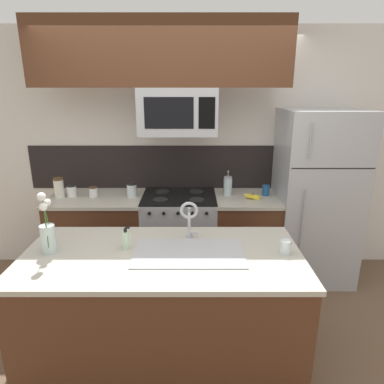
# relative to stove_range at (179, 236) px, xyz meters

# --- Properties ---
(ground_plane) EXTENTS (10.00, 10.00, 0.00)m
(ground_plane) POSITION_rel_stove_range_xyz_m (-0.00, -0.90, -0.46)
(ground_plane) COLOR brown
(rear_partition) EXTENTS (5.20, 0.10, 2.60)m
(rear_partition) POSITION_rel_stove_range_xyz_m (0.30, 0.38, 0.84)
(rear_partition) COLOR silver
(rear_partition) RESTS_ON ground
(splash_band) EXTENTS (3.31, 0.01, 0.48)m
(splash_band) POSITION_rel_stove_range_xyz_m (-0.00, 0.32, 0.69)
(splash_band) COLOR black
(splash_band) RESTS_ON rear_partition
(back_counter_left) EXTENTS (0.98, 0.65, 0.91)m
(back_counter_left) POSITION_rel_stove_range_xyz_m (-0.86, 0.00, -0.01)
(back_counter_left) COLOR #4C2B19
(back_counter_left) RESTS_ON ground
(back_counter_right) EXTENTS (0.68, 0.65, 0.91)m
(back_counter_right) POSITION_rel_stove_range_xyz_m (0.70, 0.00, -0.01)
(back_counter_right) COLOR #4C2B19
(back_counter_right) RESTS_ON ground
(stove_range) EXTENTS (0.76, 0.64, 0.93)m
(stove_range) POSITION_rel_stove_range_xyz_m (0.00, 0.00, 0.00)
(stove_range) COLOR #A8AAAF
(stove_range) RESTS_ON ground
(microwave) EXTENTS (0.74, 0.40, 0.44)m
(microwave) POSITION_rel_stove_range_xyz_m (0.00, -0.02, 1.32)
(microwave) COLOR #A8AAAF
(upper_cabinet_band) EXTENTS (2.36, 0.34, 0.60)m
(upper_cabinet_band) POSITION_rel_stove_range_xyz_m (-0.15, -0.05, 1.84)
(upper_cabinet_band) COLOR #4C2B19
(refrigerator) EXTENTS (0.80, 0.74, 1.80)m
(refrigerator) POSITION_rel_stove_range_xyz_m (1.42, 0.02, 0.44)
(refrigerator) COLOR #A8AAAF
(refrigerator) RESTS_ON ground
(storage_jar_tall) EXTENTS (0.10, 0.10, 0.21)m
(storage_jar_tall) POSITION_rel_stove_range_xyz_m (-1.23, -0.01, 0.55)
(storage_jar_tall) COLOR silver
(storage_jar_tall) RESTS_ON back_counter_left
(storage_jar_medium) EXTENTS (0.09, 0.09, 0.12)m
(storage_jar_medium) POSITION_rel_stove_range_xyz_m (-1.12, 0.01, 0.51)
(storage_jar_medium) COLOR silver
(storage_jar_medium) RESTS_ON back_counter_left
(storage_jar_short) EXTENTS (0.09, 0.09, 0.11)m
(storage_jar_short) POSITION_rel_stove_range_xyz_m (-0.89, 0.01, 0.50)
(storage_jar_short) COLOR silver
(storage_jar_short) RESTS_ON back_counter_left
(storage_jar_squat) EXTENTS (0.10, 0.10, 0.14)m
(storage_jar_squat) POSITION_rel_stove_range_xyz_m (-0.49, 0.01, 0.52)
(storage_jar_squat) COLOR silver
(storage_jar_squat) RESTS_ON back_counter_left
(banana_bunch) EXTENTS (0.19, 0.13, 0.08)m
(banana_bunch) POSITION_rel_stove_range_xyz_m (0.76, -0.06, 0.47)
(banana_bunch) COLOR yellow
(banana_bunch) RESTS_ON back_counter_right
(french_press) EXTENTS (0.09, 0.09, 0.27)m
(french_press) POSITION_rel_stove_range_xyz_m (0.51, 0.06, 0.55)
(french_press) COLOR silver
(french_press) RESTS_ON back_counter_right
(coffee_tin) EXTENTS (0.08, 0.08, 0.11)m
(coffee_tin) POSITION_rel_stove_range_xyz_m (0.91, 0.05, 0.50)
(coffee_tin) COLOR #1E5184
(coffee_tin) RESTS_ON back_counter_right
(island_counter) EXTENTS (1.93, 0.92, 0.91)m
(island_counter) POSITION_rel_stove_range_xyz_m (-0.07, -1.25, -0.01)
(island_counter) COLOR #4C2B19
(island_counter) RESTS_ON ground
(kitchen_sink) EXTENTS (0.76, 0.44, 0.16)m
(kitchen_sink) POSITION_rel_stove_range_xyz_m (0.11, -1.25, 0.38)
(kitchen_sink) COLOR #ADAFB5
(kitchen_sink) RESTS_ON island_counter
(sink_faucet) EXTENTS (0.14, 0.14, 0.31)m
(sink_faucet) POSITION_rel_stove_range_xyz_m (0.11, -1.03, 0.65)
(sink_faucet) COLOR #B7BABF
(sink_faucet) RESTS_ON island_counter
(dish_soap_bottle) EXTENTS (0.06, 0.05, 0.16)m
(dish_soap_bottle) POSITION_rel_stove_range_xyz_m (-0.33, -1.18, 0.52)
(dish_soap_bottle) COLOR beige
(dish_soap_bottle) RESTS_ON island_counter
(spare_glass) EXTENTS (0.07, 0.07, 0.10)m
(spare_glass) POSITION_rel_stove_range_xyz_m (0.78, -1.25, 0.50)
(spare_glass) COLOR silver
(spare_glass) RESTS_ON island_counter
(flower_vase) EXTENTS (0.10, 0.15, 0.45)m
(flower_vase) POSITION_rel_stove_range_xyz_m (-0.85, -1.23, 0.58)
(flower_vase) COLOR silver
(flower_vase) RESTS_ON island_counter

